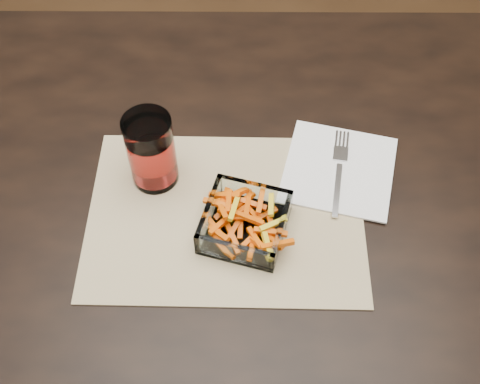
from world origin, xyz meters
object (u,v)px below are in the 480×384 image
glass_bowl (245,224)px  tumbler (152,153)px  dining_table (264,209)px  fork (339,169)px

glass_bowl → tumbler: 0.19m
dining_table → fork: fork is taller
glass_bowl → fork: (0.16, 0.12, -0.01)m
dining_table → fork: (0.13, 0.02, 0.10)m
glass_bowl → fork: size_ratio=0.83×
dining_table → tumbler: (-0.19, 0.01, 0.15)m
dining_table → glass_bowl: size_ratio=10.30×
dining_table → glass_bowl: 0.15m
glass_bowl → tumbler: (-0.15, 0.11, 0.04)m
glass_bowl → tumbler: size_ratio=1.12×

